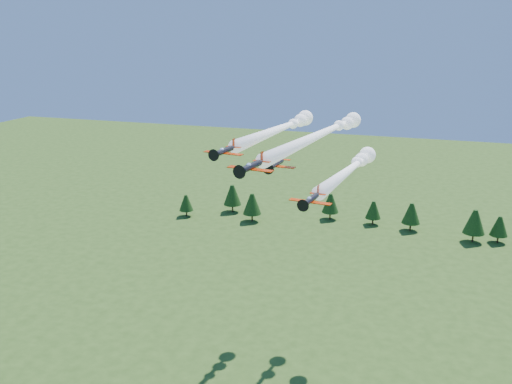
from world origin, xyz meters
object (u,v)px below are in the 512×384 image
(plane_slot, at_px, (276,164))
(plane_left, at_px, (281,128))
(plane_lead, at_px, (322,133))
(plane_right, at_px, (351,169))

(plane_slot, bearing_deg, plane_left, 107.36)
(plane_lead, relative_size, plane_left, 1.26)
(plane_right, distance_m, plane_slot, 18.45)
(plane_left, relative_size, plane_slot, 5.49)
(plane_left, relative_size, plane_right, 1.11)
(plane_lead, xyz_separation_m, plane_left, (-10.13, 4.09, -0.18))
(plane_lead, bearing_deg, plane_right, -5.12)
(plane_slot, bearing_deg, plane_lead, 73.72)
(plane_lead, bearing_deg, plane_slot, -102.17)
(plane_left, xyz_separation_m, plane_right, (16.58, -5.62, -6.57))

